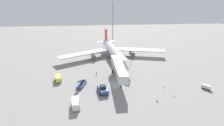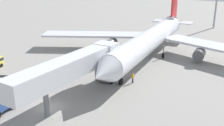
{
  "view_description": "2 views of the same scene",
  "coord_description": "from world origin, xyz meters",
  "px_view_note": "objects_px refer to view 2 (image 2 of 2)",
  "views": [
    {
      "loc": [
        -7.44,
        -53.29,
        27.6
      ],
      "look_at": [
        0.2,
        14.86,
        2.7
      ],
      "focal_mm": 28.03,
      "sensor_mm": 36.0,
      "label": 1
    },
    {
      "loc": [
        24.77,
        -24.07,
        17.81
      ],
      "look_at": [
        -0.43,
        16.67,
        1.5
      ],
      "focal_mm": 43.98,
      "sensor_mm": 36.0,
      "label": 2
    }
  ],
  "objects_px": {
    "jet_bridge": "(75,67)",
    "ground_crew_worker_foreground": "(133,78)",
    "airplane_at_gate": "(152,39)",
    "ground_crew_worker_midground": "(60,72)"
  },
  "relations": [
    {
      "from": "jet_bridge",
      "to": "ground_crew_worker_midground",
      "type": "height_order",
      "value": "jet_bridge"
    },
    {
      "from": "jet_bridge",
      "to": "ground_crew_worker_foreground",
      "type": "distance_m",
      "value": 11.1
    },
    {
      "from": "ground_crew_worker_foreground",
      "to": "ground_crew_worker_midground",
      "type": "relative_size",
      "value": 1.1
    },
    {
      "from": "airplane_at_gate",
      "to": "ground_crew_worker_midground",
      "type": "height_order",
      "value": "airplane_at_gate"
    },
    {
      "from": "jet_bridge",
      "to": "ground_crew_worker_midground",
      "type": "xyz_separation_m",
      "value": [
        -7.77,
        5.22,
        -4.06
      ]
    },
    {
      "from": "ground_crew_worker_midground",
      "to": "jet_bridge",
      "type": "bearing_deg",
      "value": -33.89
    },
    {
      "from": "airplane_at_gate",
      "to": "jet_bridge",
      "type": "height_order",
      "value": "airplane_at_gate"
    },
    {
      "from": "airplane_at_gate",
      "to": "ground_crew_worker_foreground",
      "type": "height_order",
      "value": "airplane_at_gate"
    },
    {
      "from": "airplane_at_gate",
      "to": "jet_bridge",
      "type": "relative_size",
      "value": 2.57
    },
    {
      "from": "ground_crew_worker_foreground",
      "to": "jet_bridge",
      "type": "bearing_deg",
      "value": -114.35
    }
  ]
}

